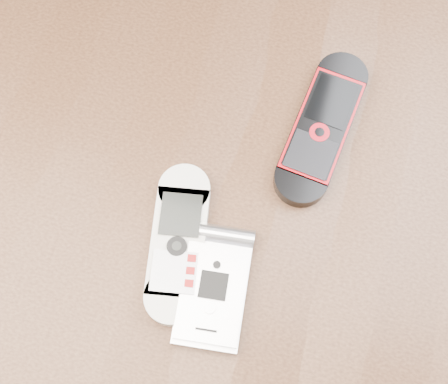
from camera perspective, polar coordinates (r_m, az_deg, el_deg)
The scene contains 5 objects.
ground at distance 1.31m, azimuth -0.21°, elevation -10.90°, with size 4.00×4.00×0.00m, color #472B19.
table at distance 0.68m, azimuth -0.41°, elevation -3.08°, with size 1.20×0.80×0.75m.
nokia_white at distance 0.56m, azimuth -4.21°, elevation -4.62°, with size 0.05×0.15×0.02m, color silver.
nokia_black_red at distance 0.61m, azimuth 8.93°, elevation 5.90°, with size 0.05×0.17×0.02m, color black.
motorola_razr at distance 0.55m, azimuth -1.02°, elevation -9.00°, with size 0.06×0.11×0.02m, color silver.
Camera 1 is at (0.05, -0.18, 1.30)m, focal length 50.00 mm.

